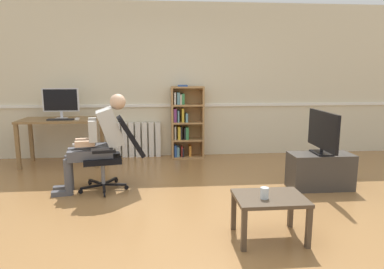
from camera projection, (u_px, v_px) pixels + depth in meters
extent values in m
plane|color=olive|center=(185.00, 211.00, 3.79)|extent=(18.00, 18.00, 0.00)
cube|color=beige|center=(175.00, 81.00, 6.15)|extent=(12.00, 0.10, 2.70)
cube|color=white|center=(175.00, 105.00, 6.16)|extent=(12.00, 0.03, 0.05)
cube|color=olive|center=(18.00, 147.00, 5.33)|extent=(0.06, 0.06, 0.72)
cube|color=olive|center=(96.00, 146.00, 5.44)|extent=(0.06, 0.06, 0.72)
cube|color=olive|center=(102.00, 139.00, 6.00)|extent=(0.06, 0.06, 0.72)
cube|color=olive|center=(31.00, 140.00, 5.89)|extent=(0.06, 0.06, 0.72)
cube|color=olive|center=(61.00, 120.00, 5.60)|extent=(1.27, 0.65, 0.04)
cube|color=silver|center=(62.00, 118.00, 5.65)|extent=(0.18, 0.14, 0.01)
cube|color=silver|center=(62.00, 115.00, 5.66)|extent=(0.04, 0.02, 0.10)
cube|color=silver|center=(61.00, 100.00, 5.62)|extent=(0.58, 0.02, 0.38)
cube|color=black|center=(60.00, 100.00, 5.61)|extent=(0.53, 0.00, 0.34)
cube|color=black|center=(61.00, 119.00, 5.46)|extent=(0.40, 0.12, 0.02)
cube|color=white|center=(77.00, 119.00, 5.50)|extent=(0.06, 0.10, 0.03)
cube|color=#AD7F4C|center=(172.00, 123.00, 6.04)|extent=(0.03, 0.28, 1.26)
cube|color=#AD7F4C|center=(203.00, 122.00, 6.09)|extent=(0.03, 0.28, 1.26)
cube|color=#AD7F4C|center=(187.00, 121.00, 6.21)|extent=(0.54, 0.02, 1.26)
cube|color=#AD7F4C|center=(188.00, 156.00, 6.18)|extent=(0.50, 0.28, 0.03)
cube|color=#AD7F4C|center=(188.00, 140.00, 6.12)|extent=(0.50, 0.28, 0.03)
cube|color=#AD7F4C|center=(187.00, 122.00, 6.07)|extent=(0.50, 0.28, 0.03)
cube|color=#AD7F4C|center=(187.00, 105.00, 6.01)|extent=(0.50, 0.28, 0.03)
cube|color=#AD7F4C|center=(187.00, 87.00, 5.96)|extent=(0.50, 0.28, 0.03)
cube|color=#2D519E|center=(175.00, 151.00, 6.12)|extent=(0.04, 0.19, 0.21)
cube|color=beige|center=(175.00, 133.00, 6.08)|extent=(0.03, 0.19, 0.24)
cube|color=#89428E|center=(175.00, 115.00, 6.03)|extent=(0.05, 0.19, 0.23)
cube|color=white|center=(175.00, 98.00, 5.96)|extent=(0.03, 0.19, 0.21)
cube|color=#6699A3|center=(178.00, 151.00, 6.14)|extent=(0.05, 0.19, 0.17)
cube|color=gold|center=(179.00, 133.00, 6.08)|extent=(0.05, 0.19, 0.23)
cube|color=#6699A3|center=(178.00, 116.00, 6.03)|extent=(0.03, 0.19, 0.20)
cube|color=#6699A3|center=(178.00, 98.00, 5.98)|extent=(0.05, 0.19, 0.21)
cube|color=red|center=(182.00, 151.00, 6.16)|extent=(0.02, 0.19, 0.17)
cube|color=black|center=(181.00, 133.00, 6.09)|extent=(0.05, 0.19, 0.22)
cube|color=gold|center=(183.00, 115.00, 6.04)|extent=(0.04, 0.19, 0.24)
cube|color=beige|center=(181.00, 99.00, 5.97)|extent=(0.03, 0.19, 0.17)
cube|color=black|center=(183.00, 152.00, 6.14)|extent=(0.03, 0.19, 0.15)
cube|color=black|center=(185.00, 133.00, 6.11)|extent=(0.05, 0.19, 0.20)
cube|color=#6699A3|center=(187.00, 118.00, 6.03)|extent=(0.04, 0.19, 0.15)
cube|color=#38844C|center=(183.00, 99.00, 6.00)|extent=(0.05, 0.19, 0.18)
cube|color=orange|center=(190.00, 150.00, 6.18)|extent=(0.04, 0.19, 0.19)
cube|color=#38844C|center=(187.00, 133.00, 6.10)|extent=(0.05, 0.19, 0.22)
cube|color=#2D519E|center=(183.00, 86.00, 5.94)|extent=(0.16, 0.22, 0.02)
cube|color=white|center=(111.00, 140.00, 6.12)|extent=(0.09, 0.08, 0.63)
cube|color=white|center=(118.00, 140.00, 6.13)|extent=(0.09, 0.08, 0.63)
cube|color=white|center=(125.00, 140.00, 6.14)|extent=(0.09, 0.08, 0.63)
cube|color=white|center=(131.00, 140.00, 6.15)|extent=(0.09, 0.08, 0.63)
cube|color=white|center=(138.00, 140.00, 6.16)|extent=(0.09, 0.08, 0.63)
cube|color=white|center=(145.00, 140.00, 6.17)|extent=(0.09, 0.08, 0.63)
cube|color=white|center=(151.00, 139.00, 6.19)|extent=(0.09, 0.08, 0.63)
cube|color=white|center=(158.00, 139.00, 6.20)|extent=(0.09, 0.08, 0.63)
cube|color=black|center=(104.00, 188.00, 4.34)|extent=(0.09, 0.30, 0.02)
cylinder|color=black|center=(104.00, 195.00, 4.20)|extent=(0.03, 0.06, 0.06)
cube|color=black|center=(115.00, 184.00, 4.47)|extent=(0.30, 0.07, 0.02)
cylinder|color=black|center=(127.00, 187.00, 4.48)|extent=(0.06, 0.03, 0.06)
cube|color=black|center=(110.00, 181.00, 4.62)|extent=(0.16, 0.29, 0.02)
cylinder|color=black|center=(116.00, 180.00, 4.76)|extent=(0.04, 0.06, 0.06)
cube|color=black|center=(96.00, 182.00, 4.57)|extent=(0.24, 0.23, 0.02)
cylinder|color=black|center=(90.00, 183.00, 4.67)|extent=(0.06, 0.05, 0.06)
cube|color=black|center=(92.00, 186.00, 4.40)|extent=(0.28, 0.18, 0.02)
cylinder|color=black|center=(81.00, 192.00, 4.32)|extent=(0.06, 0.05, 0.06)
cylinder|color=gray|center=(103.00, 173.00, 4.45)|extent=(0.05, 0.05, 0.30)
cube|color=black|center=(102.00, 159.00, 4.42)|extent=(0.54, 0.54, 0.07)
cube|color=black|center=(131.00, 136.00, 4.47)|extent=(0.41, 0.49, 0.52)
cube|color=black|center=(103.00, 144.00, 4.64)|extent=(0.28, 0.10, 0.03)
cube|color=black|center=(104.00, 152.00, 4.15)|extent=(0.28, 0.10, 0.03)
cube|color=#4C4C51|center=(102.00, 151.00, 4.40)|extent=(0.32, 0.38, 0.14)
cube|color=#B2B2AD|center=(110.00, 127.00, 4.38)|extent=(0.40, 0.40, 0.52)
sphere|color=#D6A884|center=(118.00, 102.00, 4.35)|extent=(0.20, 0.20, 0.20)
cube|color=white|center=(79.00, 144.00, 4.31)|extent=(0.15, 0.06, 0.02)
cube|color=#4C4C51|center=(85.00, 152.00, 4.44)|extent=(0.43, 0.21, 0.13)
cylinder|color=#4C4C51|center=(69.00, 173.00, 4.43)|extent=(0.10, 0.10, 0.46)
cube|color=#4C4C51|center=(62.00, 188.00, 4.44)|extent=(0.23, 0.13, 0.06)
cube|color=#4C4C51|center=(85.00, 156.00, 4.25)|extent=(0.43, 0.21, 0.13)
cylinder|color=#4C4C51|center=(68.00, 177.00, 4.24)|extent=(0.10, 0.10, 0.46)
cube|color=#4C4C51|center=(61.00, 193.00, 4.25)|extent=(0.23, 0.13, 0.06)
cube|color=#B2B2AD|center=(93.00, 128.00, 4.47)|extent=(0.11, 0.10, 0.26)
cube|color=#D6A884|center=(85.00, 141.00, 4.42)|extent=(0.25, 0.11, 0.07)
cube|color=#B2B2AD|center=(93.00, 132.00, 4.17)|extent=(0.11, 0.10, 0.26)
cube|color=#D6A884|center=(85.00, 144.00, 4.23)|extent=(0.25, 0.11, 0.07)
cube|color=#3D3833|center=(320.00, 171.00, 4.50)|extent=(0.81, 0.37, 0.47)
cube|color=black|center=(321.00, 153.00, 4.45)|extent=(0.21, 0.33, 0.02)
cylinder|color=black|center=(322.00, 150.00, 4.45)|extent=(0.04, 0.04, 0.05)
cube|color=black|center=(323.00, 130.00, 4.40)|extent=(0.06, 0.82, 0.48)
cube|color=#9EBCF4|center=(325.00, 130.00, 4.40)|extent=(0.02, 0.77, 0.44)
cube|color=#4C3D2D|center=(244.00, 230.00, 2.91)|extent=(0.04, 0.04, 0.37)
cube|color=#4C3D2D|center=(309.00, 228.00, 2.96)|extent=(0.04, 0.04, 0.37)
cube|color=#4C3D2D|center=(291.00, 209.00, 3.37)|extent=(0.04, 0.04, 0.37)
cube|color=#4C3D2D|center=(234.00, 211.00, 3.32)|extent=(0.04, 0.04, 0.37)
cube|color=#4C3D2D|center=(270.00, 198.00, 3.11)|extent=(0.63, 0.48, 0.03)
cylinder|color=silver|center=(264.00, 193.00, 3.04)|extent=(0.07, 0.07, 0.10)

